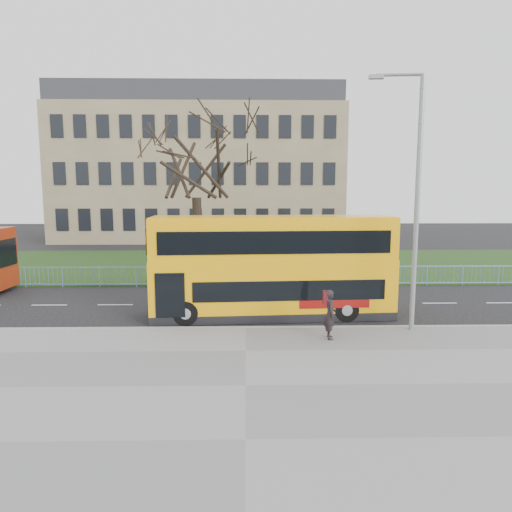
# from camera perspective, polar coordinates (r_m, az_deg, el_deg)

# --- Properties ---
(ground) EXTENTS (120.00, 120.00, 0.00)m
(ground) POSITION_cam_1_polar(r_m,az_deg,el_deg) (18.70, -1.26, -7.87)
(ground) COLOR black
(ground) RESTS_ON ground
(pavement) EXTENTS (80.00, 10.50, 0.12)m
(pavement) POSITION_cam_1_polar(r_m,az_deg,el_deg) (12.31, -1.30, -16.11)
(pavement) COLOR slate
(pavement) RESTS_ON ground
(kerb) EXTENTS (80.00, 0.20, 0.14)m
(kerb) POSITION_cam_1_polar(r_m,az_deg,el_deg) (17.19, -1.26, -9.04)
(kerb) COLOR gray
(kerb) RESTS_ON ground
(grass_verge) EXTENTS (80.00, 15.40, 0.08)m
(grass_verge) POSITION_cam_1_polar(r_m,az_deg,el_deg) (32.69, -1.23, -1.02)
(grass_verge) COLOR #1C3613
(grass_verge) RESTS_ON ground
(guard_railing) EXTENTS (40.00, 0.12, 1.10)m
(guard_railing) POSITION_cam_1_polar(r_m,az_deg,el_deg) (25.01, -1.24, -2.56)
(guard_railing) COLOR #76A1D2
(guard_railing) RESTS_ON ground
(bare_tree) EXTENTS (7.90, 7.90, 11.28)m
(bare_tree) POSITION_cam_1_polar(r_m,az_deg,el_deg) (28.18, -7.46, 9.10)
(bare_tree) COLOR black
(bare_tree) RESTS_ON grass_verge
(civic_building) EXTENTS (30.00, 15.00, 14.00)m
(civic_building) POSITION_cam_1_polar(r_m,az_deg,el_deg) (53.28, -6.70, 9.85)
(civic_building) COLOR #847053
(civic_building) RESTS_ON ground
(yellow_bus) EXTENTS (9.89, 2.92, 4.09)m
(yellow_bus) POSITION_cam_1_polar(r_m,az_deg,el_deg) (18.64, 2.07, -1.01)
(yellow_bus) COLOR #FFB00A
(yellow_bus) RESTS_ON ground
(pedestrian) EXTENTS (0.43, 0.64, 1.70)m
(pedestrian) POSITION_cam_1_polar(r_m,az_deg,el_deg) (15.85, 9.24, -7.21)
(pedestrian) COLOR black
(pedestrian) RESTS_ON pavement
(street_lamp) EXTENTS (1.91, 0.35, 8.99)m
(street_lamp) POSITION_cam_1_polar(r_m,az_deg,el_deg) (17.06, 19.17, 7.38)
(street_lamp) COLOR gray
(street_lamp) RESTS_ON pavement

